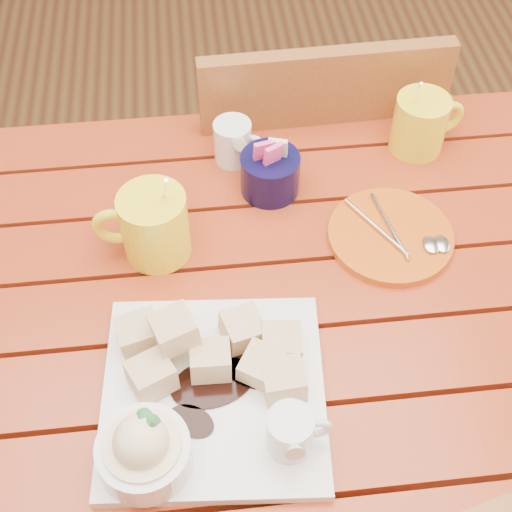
{
  "coord_description": "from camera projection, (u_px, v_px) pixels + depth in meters",
  "views": [
    {
      "loc": [
        -0.02,
        -0.57,
        1.55
      ],
      "look_at": [
        0.04,
        0.02,
        0.82
      ],
      "focal_mm": 50.0,
      "sensor_mm": 36.0,
      "label": 1
    }
  ],
  "objects": [
    {
      "name": "table",
      "position": [
        228.0,
        341.0,
        1.06
      ],
      "size": [
        1.2,
        0.79,
        0.75
      ],
      "color": "maroon",
      "rests_on": "ground"
    },
    {
      "name": "sugar_caddy",
      "position": [
        270.0,
        173.0,
        1.09
      ],
      "size": [
        0.09,
        0.09,
        0.1
      ],
      "color": "black",
      "rests_on": "table"
    },
    {
      "name": "chair_far",
      "position": [
        304.0,
        180.0,
        1.48
      ],
      "size": [
        0.43,
        0.43,
        0.89
      ],
      "rotation": [
        0.0,
        0.0,
        3.17
      ],
      "color": "brown",
      "rests_on": "ground"
    },
    {
      "name": "cream_pitcher",
      "position": [
        234.0,
        141.0,
        1.13
      ],
      "size": [
        0.09,
        0.08,
        0.07
      ],
      "rotation": [
        0.0,
        0.0,
        -0.43
      ],
      "color": "white",
      "rests_on": "table"
    },
    {
      "name": "orange_saucer",
      "position": [
        392.0,
        236.0,
        1.05
      ],
      "size": [
        0.18,
        0.18,
        0.02
      ],
      "rotation": [
        0.0,
        0.0,
        0.34
      ],
      "color": "#D15612",
      "rests_on": "table"
    },
    {
      "name": "ground",
      "position": [
        237.0,
        497.0,
        1.56
      ],
      "size": [
        5.0,
        5.0,
        0.0
      ],
      "primitive_type": "plane",
      "color": "#522A17",
      "rests_on": "ground"
    },
    {
      "name": "coffee_mug_right",
      "position": [
        421.0,
        123.0,
        1.14
      ],
      "size": [
        0.12,
        0.09,
        0.14
      ],
      "rotation": [
        0.0,
        0.0,
        0.24
      ],
      "color": "yellow",
      "rests_on": "table"
    },
    {
      "name": "dessert_plate",
      "position": [
        200.0,
        402.0,
        0.85
      ],
      "size": [
        0.29,
        0.29,
        0.11
      ],
      "rotation": [
        0.0,
        0.0,
        -0.08
      ],
      "color": "white",
      "rests_on": "table"
    },
    {
      "name": "coffee_mug_left",
      "position": [
        152.0,
        225.0,
        0.99
      ],
      "size": [
        0.14,
        0.1,
        0.16
      ],
      "rotation": [
        0.0,
        0.0,
        -0.08
      ],
      "color": "yellow",
      "rests_on": "table"
    }
  ]
}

